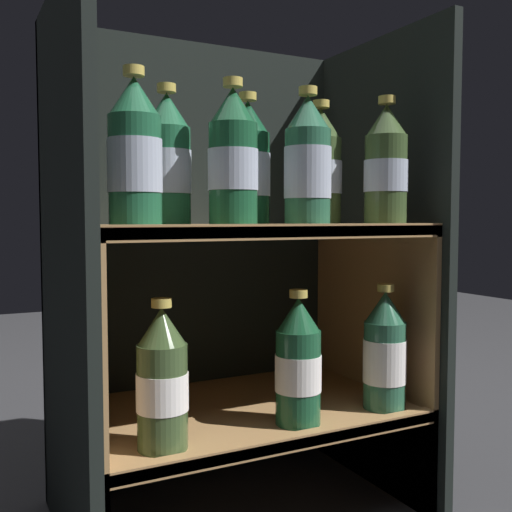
{
  "coord_description": "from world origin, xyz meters",
  "views": [
    {
      "loc": [
        -0.49,
        -0.82,
        0.57
      ],
      "look_at": [
        0.0,
        0.14,
        0.5
      ],
      "focal_mm": 42.0,
      "sensor_mm": 36.0,
      "label": 1
    }
  ],
  "objects_px": {
    "bottle_lower_front_1": "(298,364)",
    "bottle_upper_front_1": "(233,161)",
    "bottle_upper_front_0": "(135,156)",
    "bottle_upper_back_1": "(248,167)",
    "bottle_upper_back_2": "(321,170)",
    "bottle_upper_front_2": "(308,165)",
    "bottle_upper_back_0": "(167,163)",
    "bottle_lower_front_0": "(162,382)",
    "bottle_upper_front_3": "(386,168)",
    "bottle_lower_front_2": "(385,353)"
  },
  "relations": [
    {
      "from": "bottle_upper_back_1",
      "to": "bottle_upper_back_2",
      "type": "height_order",
      "value": "same"
    },
    {
      "from": "bottle_upper_front_3",
      "to": "bottle_lower_front_2",
      "type": "bearing_deg",
      "value": 0.0
    },
    {
      "from": "bottle_lower_front_1",
      "to": "bottle_upper_front_1",
      "type": "bearing_deg",
      "value": 180.0
    },
    {
      "from": "bottle_upper_back_0",
      "to": "bottle_upper_front_3",
      "type": "bearing_deg",
      "value": -12.76
    },
    {
      "from": "bottle_upper_front_0",
      "to": "bottle_upper_front_1",
      "type": "xyz_separation_m",
      "value": [
        0.16,
        0.0,
        0.0
      ]
    },
    {
      "from": "bottle_upper_back_2",
      "to": "bottle_lower_front_0",
      "type": "distance_m",
      "value": 0.5
    },
    {
      "from": "bottle_upper_front_2",
      "to": "bottle_lower_front_2",
      "type": "distance_m",
      "value": 0.39
    },
    {
      "from": "bottle_upper_front_3",
      "to": "bottle_lower_front_1",
      "type": "bearing_deg",
      "value": -180.0
    },
    {
      "from": "bottle_upper_front_3",
      "to": "bottle_lower_front_2",
      "type": "relative_size",
      "value": 1.0
    },
    {
      "from": "bottle_upper_front_0",
      "to": "bottle_lower_front_0",
      "type": "xyz_separation_m",
      "value": [
        0.04,
        0.0,
        -0.35
      ]
    },
    {
      "from": "bottle_upper_front_3",
      "to": "bottle_upper_front_2",
      "type": "bearing_deg",
      "value": 180.0
    },
    {
      "from": "bottle_lower_front_1",
      "to": "bottle_upper_back_1",
      "type": "bearing_deg",
      "value": 121.03
    },
    {
      "from": "bottle_upper_front_3",
      "to": "bottle_upper_front_1",
      "type": "bearing_deg",
      "value": 180.0
    },
    {
      "from": "bottle_lower_front_2",
      "to": "bottle_upper_back_1",
      "type": "bearing_deg",
      "value": 159.99
    },
    {
      "from": "bottle_upper_front_0",
      "to": "bottle_lower_front_2",
      "type": "xyz_separation_m",
      "value": [
        0.48,
        0.0,
        -0.35
      ]
    },
    {
      "from": "bottle_upper_front_2",
      "to": "bottle_upper_back_1",
      "type": "bearing_deg",
      "value": 128.47
    },
    {
      "from": "bottle_upper_front_3",
      "to": "bottle_upper_back_2",
      "type": "xyz_separation_m",
      "value": [
        -0.09,
        0.09,
        -0.0
      ]
    },
    {
      "from": "bottle_upper_front_1",
      "to": "bottle_lower_front_0",
      "type": "xyz_separation_m",
      "value": [
        -0.12,
        0.0,
        -0.35
      ]
    },
    {
      "from": "bottle_upper_front_1",
      "to": "bottle_lower_front_0",
      "type": "distance_m",
      "value": 0.37
    },
    {
      "from": "bottle_upper_back_1",
      "to": "bottle_upper_back_0",
      "type": "bearing_deg",
      "value": 180.0
    },
    {
      "from": "bottle_upper_front_2",
      "to": "bottle_upper_back_1",
      "type": "relative_size",
      "value": 1.0
    },
    {
      "from": "bottle_upper_back_2",
      "to": "bottle_lower_front_2",
      "type": "distance_m",
      "value": 0.37
    },
    {
      "from": "bottle_upper_front_2",
      "to": "bottle_upper_back_2",
      "type": "height_order",
      "value": "same"
    },
    {
      "from": "bottle_upper_front_1",
      "to": "bottle_lower_front_1",
      "type": "relative_size",
      "value": 1.0
    },
    {
      "from": "bottle_lower_front_0",
      "to": "bottle_lower_front_2",
      "type": "xyz_separation_m",
      "value": [
        0.44,
        0.0,
        -0.0
      ]
    },
    {
      "from": "bottle_lower_front_2",
      "to": "bottle_upper_back_0",
      "type": "bearing_deg",
      "value": 167.33
    },
    {
      "from": "bottle_upper_back_0",
      "to": "bottle_lower_front_1",
      "type": "bearing_deg",
      "value": -23.48
    },
    {
      "from": "bottle_upper_front_3",
      "to": "bottle_upper_back_2",
      "type": "height_order",
      "value": "same"
    },
    {
      "from": "bottle_upper_back_0",
      "to": "bottle_lower_front_0",
      "type": "xyz_separation_m",
      "value": [
        -0.04,
        -0.09,
        -0.35
      ]
    },
    {
      "from": "bottle_upper_front_1",
      "to": "bottle_upper_front_3",
      "type": "distance_m",
      "value": 0.31
    },
    {
      "from": "bottle_upper_front_1",
      "to": "bottle_upper_front_3",
      "type": "height_order",
      "value": "same"
    },
    {
      "from": "bottle_upper_back_0",
      "to": "bottle_upper_back_1",
      "type": "bearing_deg",
      "value": 0.0
    },
    {
      "from": "bottle_upper_back_1",
      "to": "bottle_upper_back_2",
      "type": "distance_m",
      "value": 0.16
    },
    {
      "from": "bottle_upper_front_0",
      "to": "bottle_upper_back_2",
      "type": "distance_m",
      "value": 0.4
    },
    {
      "from": "bottle_upper_front_0",
      "to": "bottle_upper_front_1",
      "type": "relative_size",
      "value": 1.0
    },
    {
      "from": "bottle_upper_front_3",
      "to": "bottle_lower_front_1",
      "type": "relative_size",
      "value": 1.0
    },
    {
      "from": "bottle_upper_front_0",
      "to": "bottle_upper_front_2",
      "type": "bearing_deg",
      "value": 0.0
    },
    {
      "from": "bottle_lower_front_0",
      "to": "bottle_lower_front_1",
      "type": "height_order",
      "value": "same"
    },
    {
      "from": "bottle_upper_back_1",
      "to": "bottle_lower_front_0",
      "type": "height_order",
      "value": "bottle_upper_back_1"
    },
    {
      "from": "bottle_upper_back_2",
      "to": "bottle_upper_front_2",
      "type": "bearing_deg",
      "value": -133.82
    },
    {
      "from": "bottle_lower_front_1",
      "to": "bottle_lower_front_2",
      "type": "bearing_deg",
      "value": 0.0
    },
    {
      "from": "bottle_upper_front_1",
      "to": "bottle_lower_front_0",
      "type": "relative_size",
      "value": 1.0
    },
    {
      "from": "bottle_upper_front_3",
      "to": "bottle_upper_back_0",
      "type": "height_order",
      "value": "same"
    },
    {
      "from": "bottle_upper_front_1",
      "to": "bottle_upper_back_0",
      "type": "distance_m",
      "value": 0.12
    },
    {
      "from": "bottle_upper_front_0",
      "to": "bottle_upper_front_1",
      "type": "height_order",
      "value": "same"
    },
    {
      "from": "bottle_upper_back_1",
      "to": "bottle_lower_front_1",
      "type": "relative_size",
      "value": 1.0
    },
    {
      "from": "bottle_upper_back_0",
      "to": "bottle_lower_front_1",
      "type": "xyz_separation_m",
      "value": [
        0.21,
        -0.09,
        -0.35
      ]
    },
    {
      "from": "bottle_upper_front_1",
      "to": "bottle_upper_back_1",
      "type": "xyz_separation_m",
      "value": [
        0.07,
        0.09,
        -0.0
      ]
    },
    {
      "from": "bottle_upper_front_2",
      "to": "bottle_upper_front_3",
      "type": "height_order",
      "value": "same"
    },
    {
      "from": "bottle_upper_back_2",
      "to": "bottle_lower_front_1",
      "type": "relative_size",
      "value": 1.0
    }
  ]
}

